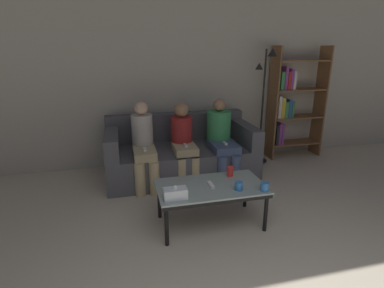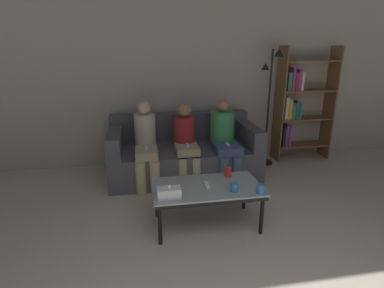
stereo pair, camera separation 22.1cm
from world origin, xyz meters
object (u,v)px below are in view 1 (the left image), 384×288
Objects in this scene: cup_near_left at (230,171)px; game_remote at (211,185)px; cup_far_center at (239,186)px; seated_person_left_end at (144,143)px; seated_person_mid_right at (221,137)px; coffee_table at (211,189)px; standing_lamp at (264,95)px; tissue_box at (175,193)px; bookshelf at (290,103)px; cup_near_right at (265,187)px; couch at (180,154)px; seated_person_mid_left at (183,140)px.

cup_near_left is 0.70× the size of game_remote.
seated_person_left_end reaches higher than cup_far_center.
cup_far_center is at bearing -101.31° from seated_person_mid_right.
cup_near_left reaches higher than coffee_table.
standing_lamp reaches higher than game_remote.
cup_near_left is at bearing -127.13° from standing_lamp.
seated_person_mid_right is (0.26, 1.31, 0.11)m from cup_far_center.
bookshelf is at bearing 39.83° from tissue_box.
cup_near_left is 1.22× the size of cup_near_right.
cup_far_center is 0.39× the size of tissue_box.
couch is 1.39m from coffee_table.
seated_person_left_end is at bearing -179.01° from seated_person_mid_right.
tissue_box is 1.34m from seated_person_left_end.
seated_person_mid_right is at bearing 55.99° from tissue_box.
game_remote is (-0.48, 0.23, -0.03)m from cup_near_right.
seated_person_left_end reaches higher than cup_near_right.
cup_near_left is at bearing 28.58° from tissue_box.
cup_far_center is at bearing 2.42° from tissue_box.
seated_person_left_end is (-0.58, 1.14, 0.13)m from game_remote.
tissue_box is at bearing 176.74° from cup_near_right.
seated_person_mid_left is at bearing 91.86° from coffee_table.
coffee_table is 0.05m from game_remote.
standing_lamp is (0.85, 1.81, 0.61)m from cup_near_right.
seated_person_mid_left is at bearing 110.38° from cup_near_right.
bookshelf is (1.60, 1.53, 0.41)m from cup_near_left.
cup_near_right is 0.88m from tissue_box.
cup_near_left is 0.35m from cup_far_center.
standing_lamp reaches higher than cup_far_center.
cup_near_left is at bearing 115.73° from cup_near_right.
couch is at bearing 91.56° from coffee_table.
coffee_table is 0.61× the size of bookshelf.
couch is at bearing 104.76° from cup_near_left.
cup_near_right is 0.53m from game_remote.
coffee_table is 0.45m from tissue_box.
cup_far_center is 0.08× the size of seated_person_mid_right.
tissue_box is (-0.40, -0.18, 0.09)m from coffee_table.
cup_far_center is at bearing -32.79° from coffee_table.
couch is 1.62m from tissue_box.
bookshelf is (1.64, 1.88, 0.42)m from cup_far_center.
coffee_table is at bearing 147.21° from cup_far_center.
cup_near_left is 1.02m from seated_person_mid_left.
standing_lamp is at bearing 57.83° from cup_far_center.
bookshelf is at bearing 42.51° from game_remote.
seated_person_mid_right is at bearing -22.36° from couch.
cup_near_right is 0.08× the size of seated_person_mid_right.
bookshelf reaches higher than cup_far_center.
coffee_table is 0.62× the size of standing_lamp.
standing_lamp is 1.60× the size of seated_person_mid_right.
bookshelf is (1.92, 0.34, 0.60)m from couch.
coffee_table is at bearing 154.21° from cup_near_right.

